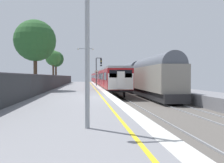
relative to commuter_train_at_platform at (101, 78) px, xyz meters
The scene contains 11 objects.
ground 38.95m from the commuter_train_at_platform, 89.20° to the right, with size 17.40×110.00×1.21m.
commuter_train_at_platform is the anchor object (origin of this frame).
freight_train_adjacent_track 9.86m from the commuter_train_at_platform, 66.02° to the right, with size 2.60×56.40×4.74m.
signal_gantry 14.61m from the commuter_train_at_platform, 95.80° to the right, with size 1.10×0.24×4.83m.
speed_limit_sign 17.63m from the commuter_train_at_platform, 96.01° to the right, with size 0.59×0.08×2.55m.
platform_lamp_near 49.48m from the commuter_train_at_platform, 94.19° to the right, with size 2.00×0.20×5.13m.
platform_lamp_mid 26.93m from the commuter_train_at_platform, 97.73° to the right, with size 2.00×0.20×5.07m.
platform_back_fence 39.62m from the commuter_train_at_platform, 100.98° to the right, with size 0.07×99.00×1.72m.
background_tree_left 11.39m from the commuter_train_at_platform, 158.17° to the right, with size 3.33×3.33×6.95m.
background_tree_centre 30.82m from the commuter_train_at_platform, 107.23° to the right, with size 4.53×4.53×7.75m.
background_tree_right 14.69m from the commuter_train_at_platform, 132.91° to the right, with size 2.88×2.88×6.47m.
Camera 1 is at (-1.58, -17.50, 1.52)m, focal length 38.50 mm.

